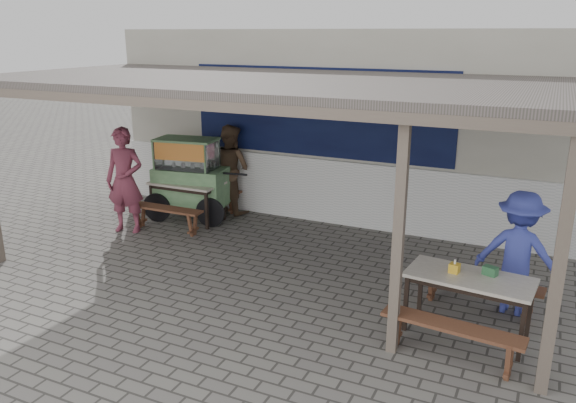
{
  "coord_description": "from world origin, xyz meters",
  "views": [
    {
      "loc": [
        3.67,
        -6.44,
        3.45
      ],
      "look_at": [
        0.2,
        0.9,
        0.99
      ],
      "focal_mm": 35.0,
      "sensor_mm": 36.0,
      "label": 1
    }
  ],
  "objects_px": {
    "patron_street_side": "(125,180)",
    "condiment_jar": "(204,179)",
    "bench_left_wall": "(208,194)",
    "vendor_cart": "(190,176)",
    "bench_right_street": "(451,334)",
    "donation_box": "(490,271)",
    "bench_left_street": "(166,213)",
    "patron_right_table": "(518,253)",
    "table_left": "(187,186)",
    "patron_wall_side": "(231,169)",
    "table_right": "(469,282)",
    "bench_right_wall": "(480,286)",
    "condiment_bowl": "(183,178)",
    "tissue_box": "(454,268)"
  },
  "relations": [
    {
      "from": "patron_street_side",
      "to": "donation_box",
      "type": "distance_m",
      "value": 6.34
    },
    {
      "from": "vendor_cart",
      "to": "patron_wall_side",
      "type": "relative_size",
      "value": 1.08
    },
    {
      "from": "patron_right_table",
      "to": "vendor_cart",
      "type": "bearing_deg",
      "value": -7.88
    },
    {
      "from": "table_left",
      "to": "vendor_cart",
      "type": "relative_size",
      "value": 0.71
    },
    {
      "from": "bench_left_street",
      "to": "tissue_box",
      "type": "distance_m",
      "value": 5.43
    },
    {
      "from": "bench_right_wall",
      "to": "vendor_cart",
      "type": "distance_m",
      "value": 5.74
    },
    {
      "from": "vendor_cart",
      "to": "tissue_box",
      "type": "distance_m",
      "value": 5.7
    },
    {
      "from": "condiment_jar",
      "to": "patron_street_side",
      "type": "bearing_deg",
      "value": -127.95
    },
    {
      "from": "bench_left_wall",
      "to": "condiment_jar",
      "type": "height_order",
      "value": "condiment_jar"
    },
    {
      "from": "bench_left_street",
      "to": "table_right",
      "type": "relative_size",
      "value": 0.97
    },
    {
      "from": "patron_wall_side",
      "to": "condiment_bowl",
      "type": "xyz_separation_m",
      "value": [
        -0.65,
        -0.69,
        -0.1
      ]
    },
    {
      "from": "vendor_cart",
      "to": "patron_right_table",
      "type": "relative_size",
      "value": 1.18
    },
    {
      "from": "table_left",
      "to": "tissue_box",
      "type": "height_order",
      "value": "tissue_box"
    },
    {
      "from": "table_left",
      "to": "patron_wall_side",
      "type": "xyz_separation_m",
      "value": [
        0.48,
        0.8,
        0.2
      ]
    },
    {
      "from": "table_left",
      "to": "condiment_bowl",
      "type": "distance_m",
      "value": 0.23
    },
    {
      "from": "table_left",
      "to": "bench_left_wall",
      "type": "xyz_separation_m",
      "value": [
        -0.01,
        0.7,
        -0.33
      ]
    },
    {
      "from": "bench_left_wall",
      "to": "bench_right_wall",
      "type": "relative_size",
      "value": 0.94
    },
    {
      "from": "vendor_cart",
      "to": "condiment_jar",
      "type": "bearing_deg",
      "value": 6.86
    },
    {
      "from": "patron_street_side",
      "to": "patron_right_table",
      "type": "distance_m",
      "value": 6.52
    },
    {
      "from": "bench_left_street",
      "to": "patron_wall_side",
      "type": "height_order",
      "value": "patron_wall_side"
    },
    {
      "from": "vendor_cart",
      "to": "patron_right_table",
      "type": "height_order",
      "value": "patron_right_table"
    },
    {
      "from": "bench_left_street",
      "to": "patron_wall_side",
      "type": "distance_m",
      "value": 1.67
    },
    {
      "from": "table_right",
      "to": "patron_wall_side",
      "type": "relative_size",
      "value": 0.84
    },
    {
      "from": "table_left",
      "to": "patron_wall_side",
      "type": "distance_m",
      "value": 0.96
    },
    {
      "from": "vendor_cart",
      "to": "donation_box",
      "type": "bearing_deg",
      "value": -29.36
    },
    {
      "from": "table_right",
      "to": "condiment_bowl",
      "type": "xyz_separation_m",
      "value": [
        -5.59,
        2.23,
        0.1
      ]
    },
    {
      "from": "table_right",
      "to": "bench_right_street",
      "type": "relative_size",
      "value": 0.96
    },
    {
      "from": "condiment_bowl",
      "to": "condiment_jar",
      "type": "bearing_deg",
      "value": 9.29
    },
    {
      "from": "table_left",
      "to": "patron_right_table",
      "type": "relative_size",
      "value": 0.84
    },
    {
      "from": "patron_wall_side",
      "to": "bench_left_street",
      "type": "bearing_deg",
      "value": 88.9
    },
    {
      "from": "bench_left_wall",
      "to": "vendor_cart",
      "type": "distance_m",
      "value": 0.78
    },
    {
      "from": "tissue_box",
      "to": "condiment_bowl",
      "type": "relative_size",
      "value": 0.57
    },
    {
      "from": "vendor_cart",
      "to": "donation_box",
      "type": "distance_m",
      "value": 6.02
    },
    {
      "from": "patron_right_table",
      "to": "condiment_jar",
      "type": "bearing_deg",
      "value": -9.24
    },
    {
      "from": "bench_left_street",
      "to": "vendor_cart",
      "type": "height_order",
      "value": "vendor_cart"
    },
    {
      "from": "vendor_cart",
      "to": "patron_wall_side",
      "type": "xyz_separation_m",
      "value": [
        0.49,
        0.7,
        0.03
      ]
    },
    {
      "from": "patron_wall_side",
      "to": "tissue_box",
      "type": "bearing_deg",
      "value": 164.88
    },
    {
      "from": "bench_right_wall",
      "to": "patron_street_side",
      "type": "height_order",
      "value": "patron_street_side"
    },
    {
      "from": "vendor_cart",
      "to": "patron_right_table",
      "type": "xyz_separation_m",
      "value": [
        5.89,
        -1.37,
        -0.04
      ]
    },
    {
      "from": "table_left",
      "to": "patron_street_side",
      "type": "relative_size",
      "value": 0.72
    },
    {
      "from": "bench_right_street",
      "to": "donation_box",
      "type": "distance_m",
      "value": 0.97
    },
    {
      "from": "table_left",
      "to": "condiment_bowl",
      "type": "xyz_separation_m",
      "value": [
        -0.17,
        0.12,
        0.1
      ]
    },
    {
      "from": "table_left",
      "to": "bench_right_wall",
      "type": "distance_m",
      "value": 5.69
    },
    {
      "from": "patron_street_side",
      "to": "condiment_jar",
      "type": "height_order",
      "value": "patron_street_side"
    },
    {
      "from": "bench_right_wall",
      "to": "tissue_box",
      "type": "xyz_separation_m",
      "value": [
        -0.25,
        -0.66,
        0.47
      ]
    },
    {
      "from": "vendor_cart",
      "to": "patron_street_side",
      "type": "distance_m",
      "value": 1.24
    },
    {
      "from": "table_right",
      "to": "bench_right_wall",
      "type": "distance_m",
      "value": 0.76
    },
    {
      "from": "bench_left_street",
      "to": "patron_street_side",
      "type": "height_order",
      "value": "patron_street_side"
    },
    {
      "from": "bench_left_street",
      "to": "tissue_box",
      "type": "relative_size",
      "value": 12.95
    },
    {
      "from": "bench_right_wall",
      "to": "table_left",
      "type": "bearing_deg",
      "value": 170.86
    }
  ]
}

